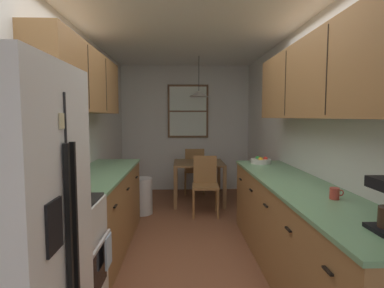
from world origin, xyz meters
The scene contains 22 objects.
ground_plane centered at (0.00, 1.00, 0.00)m, with size 12.00×12.00×0.00m, color brown.
wall_left centered at (-1.35, 1.00, 1.27)m, with size 0.10×9.00×2.55m, color silver.
wall_right centered at (1.35, 1.00, 1.27)m, with size 0.10×9.00×2.55m, color silver.
wall_back centered at (0.00, 3.65, 1.27)m, with size 4.40×0.10×2.55m, color silver.
ceiling_slab centered at (0.00, 1.00, 2.59)m, with size 4.40×9.00×0.08m, color white.
stove_range centered at (-0.99, -0.62, 0.47)m, with size 0.66×0.60×1.10m.
microwave_over_range centered at (-1.11, -0.62, 1.71)m, with size 0.39×0.63×0.34m.
counter_left centered at (-1.00, 0.71, 0.45)m, with size 0.64×2.06×0.90m.
upper_cabinets_left centered at (-1.14, 0.66, 1.89)m, with size 0.33×2.14×0.67m.
counter_right centered at (1.00, 0.00, 0.45)m, with size 0.64×3.04×0.90m.
upper_cabinets_right centered at (1.14, -0.05, 1.85)m, with size 0.33×2.72×0.71m.
dining_table centered at (0.22, 2.60, 0.61)m, with size 0.86×0.85×0.72m.
dining_chair_near centered at (0.29, 1.97, 0.50)m, with size 0.42×0.42×0.90m.
dining_chair_far centered at (0.18, 3.23, 0.50)m, with size 0.41×0.41×0.90m.
pendant_light centered at (0.22, 2.60, 1.91)m, with size 0.34×0.34×0.69m.
back_window centered at (0.06, 3.58, 1.63)m, with size 0.83×0.05×1.07m.
trash_bin centered at (-0.70, 2.00, 0.28)m, with size 0.32×0.32×0.56m, color silver.
storage_canister centered at (-1.00, -0.12, 1.00)m, with size 0.11×0.11×0.19m.
dish_towel centered at (-0.64, -0.47, 0.50)m, with size 0.02×0.16×0.24m, color silver.
mug_by_coffeemaker centered at (1.06, -0.53, 0.94)m, with size 0.11×0.07×0.09m.
fruit_bowl centered at (0.96, 1.24, 0.94)m, with size 0.26×0.26×0.09m.
table_serving_bowl centered at (0.33, 2.69, 0.75)m, with size 0.22×0.22×0.06m, color silver.
Camera 1 is at (-0.09, -2.75, 1.51)m, focal length 28.91 mm.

